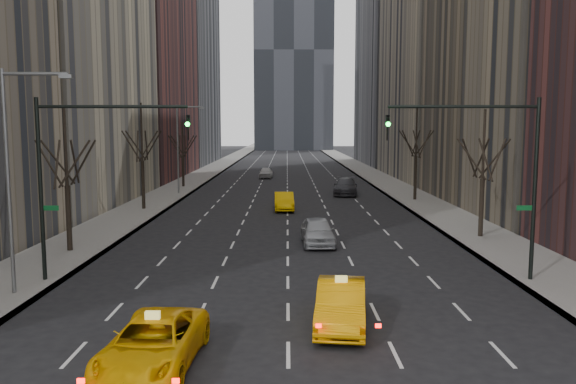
{
  "coord_description": "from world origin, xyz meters",
  "views": [
    {
      "loc": [
        -0.03,
        -12.34,
        6.85
      ],
      "look_at": [
        0.01,
        16.84,
        3.5
      ],
      "focal_mm": 35.0,
      "sensor_mm": 36.0,
      "label": 1
    }
  ],
  "objects": [
    {
      "name": "far_car_white",
      "position": [
        -2.94,
        64.34,
        0.74
      ],
      "size": [
        1.88,
        4.38,
        1.47
      ],
      "primitive_type": "imported",
      "rotation": [
        0.0,
        0.0,
        -0.03
      ],
      "color": "#B8B8B8",
      "rests_on": "ground"
    },
    {
      "name": "sidewalk_right",
      "position": [
        12.25,
        70.0,
        0.07
      ],
      "size": [
        4.5,
        320.0,
        0.15
      ],
      "primitive_type": "cube",
      "color": "slate",
      "rests_on": "ground"
    },
    {
      "name": "tree_lw_c",
      "position": [
        -12.0,
        34.0,
        4.04
      ],
      "size": [
        3.36,
        3.5,
        8.74
      ],
      "color": "black",
      "rests_on": "ground"
    },
    {
      "name": "bld_left_deep",
      "position": [
        -21.5,
        96.0,
        30.0
      ],
      "size": [
        14.0,
        30.0,
        60.0
      ],
      "primitive_type": "cube",
      "color": "slate",
      "rests_on": "ground"
    },
    {
      "name": "streetlight_far",
      "position": [
        -10.84,
        45.0,
        5.62
      ],
      "size": [
        2.83,
        0.22,
        9.0
      ],
      "color": "slate",
      "rests_on": "ground"
    },
    {
      "name": "sidewalk_left",
      "position": [
        -12.25,
        70.0,
        0.07
      ],
      "size": [
        4.5,
        320.0,
        0.15
      ],
      "primitive_type": "cube",
      "color": "slate",
      "rests_on": "ground"
    },
    {
      "name": "tree_rw_c",
      "position": [
        12.0,
        40.0,
        4.04
      ],
      "size": [
        3.36,
        3.5,
        8.74
      ],
      "color": "black",
      "rests_on": "ground"
    },
    {
      "name": "far_suv_grey",
      "position": [
        5.98,
        44.97,
        0.84
      ],
      "size": [
        3.06,
        6.07,
        1.69
      ],
      "primitive_type": "imported",
      "rotation": [
        0.0,
        0.0,
        -0.12
      ],
      "color": "#313136",
      "rests_on": "ground"
    },
    {
      "name": "traffic_mast_right",
      "position": [
        9.11,
        12.0,
        5.49
      ],
      "size": [
        6.69,
        0.39,
        8.0
      ],
      "color": "black",
      "rests_on": "ground"
    },
    {
      "name": "bld_right_deep",
      "position": [
        21.5,
        95.0,
        29.0
      ],
      "size": [
        14.0,
        30.0,
        58.0
      ],
      "primitive_type": "cube",
      "color": "slate",
      "rests_on": "ground"
    },
    {
      "name": "far_taxi",
      "position": [
        -0.29,
        34.09,
        0.74
      ],
      "size": [
        1.73,
        4.57,
        1.49
      ],
      "primitive_type": "imported",
      "rotation": [
        0.0,
        0.0,
        0.04
      ],
      "color": "#FFBE05",
      "rests_on": "ground"
    },
    {
      "name": "tree_rw_b",
      "position": [
        12.0,
        22.0,
        3.72
      ],
      "size": [
        3.36,
        3.5,
        7.82
      ],
      "color": "black",
      "rests_on": "ground"
    },
    {
      "name": "bld_left_far",
      "position": [
        -21.5,
        66.0,
        22.0
      ],
      "size": [
        14.0,
        28.0,
        44.0
      ],
      "primitive_type": "cube",
      "color": "brown",
      "rests_on": "ground"
    },
    {
      "name": "traffic_mast_left",
      "position": [
        -9.11,
        12.0,
        5.49
      ],
      "size": [
        6.69,
        0.39,
        8.0
      ],
      "color": "black",
      "rests_on": "ground"
    },
    {
      "name": "streetlight_near",
      "position": [
        -10.84,
        10.0,
        5.62
      ],
      "size": [
        2.83,
        0.22,
        9.0
      ],
      "color": "slate",
      "rests_on": "ground"
    },
    {
      "name": "taxi_sedan",
      "position": [
        1.83,
        6.52,
        0.78
      ],
      "size": [
        2.18,
        4.87,
        1.55
      ],
      "primitive_type": "imported",
      "rotation": [
        0.0,
        0.0,
        -0.12
      ],
      "color": "#EE9905",
      "rests_on": "ground"
    },
    {
      "name": "tree_lw_b",
      "position": [
        -12.0,
        18.0,
        3.72
      ],
      "size": [
        3.36,
        3.5,
        7.82
      ],
      "color": "black",
      "rests_on": "ground"
    },
    {
      "name": "silver_sedan_ahead",
      "position": [
        1.76,
        20.21,
        0.79
      ],
      "size": [
        2.03,
        4.69,
        1.58
      ],
      "primitive_type": "imported",
      "rotation": [
        0.0,
        0.0,
        0.04
      ],
      "color": "#9D9FA4",
      "rests_on": "ground"
    },
    {
      "name": "taxi_suv",
      "position": [
        -3.87,
        3.08,
        0.72
      ],
      "size": [
        2.72,
        5.35,
        1.45
      ],
      "primitive_type": "imported",
      "rotation": [
        0.0,
        0.0,
        -0.06
      ],
      "color": "#F7B405",
      "rests_on": "ground"
    },
    {
      "name": "tree_lw_d",
      "position": [
        -12.0,
        52.0,
        3.56
      ],
      "size": [
        3.36,
        3.5,
        7.36
      ],
      "color": "black",
      "rests_on": "ground"
    }
  ]
}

